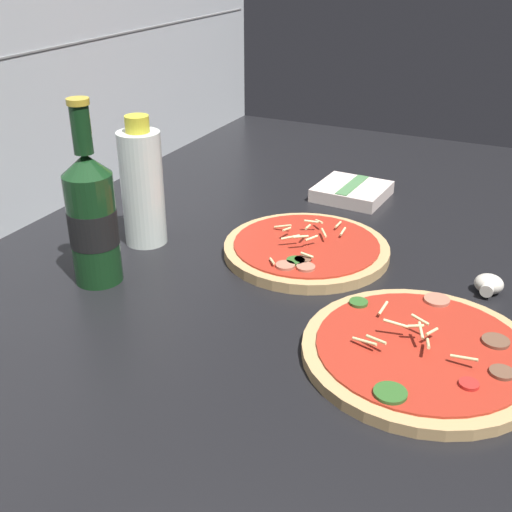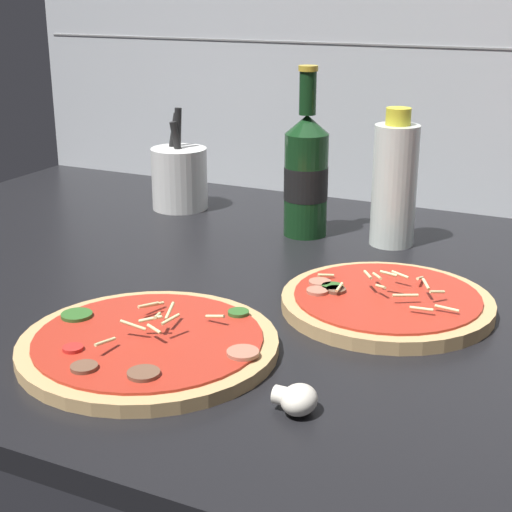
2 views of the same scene
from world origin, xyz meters
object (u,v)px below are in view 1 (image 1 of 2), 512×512
(pizza_near, at_px, (421,352))
(dish_towel, at_px, (352,191))
(oil_bottle, at_px, (142,186))
(mushroom_left, at_px, (489,284))
(pizza_far, at_px, (306,249))
(beer_bottle, at_px, (92,217))

(pizza_near, height_order, dish_towel, pizza_near)
(pizza_near, bearing_deg, oil_bottle, 74.84)
(oil_bottle, relative_size, mushroom_left, 4.96)
(pizza_near, xyz_separation_m, pizza_far, (0.19, 0.22, 0.00))
(dish_towel, bearing_deg, pizza_near, -152.86)
(beer_bottle, xyz_separation_m, mushroom_left, (0.20, -0.51, -0.08))
(oil_bottle, bearing_deg, beer_bottle, -174.95)
(pizza_far, bearing_deg, oil_bottle, 105.12)
(pizza_near, xyz_separation_m, beer_bottle, (-0.01, 0.46, 0.09))
(beer_bottle, xyz_separation_m, dish_towel, (0.46, -0.22, -0.08))
(beer_bottle, bearing_deg, mushroom_left, -68.46)
(pizza_far, height_order, oil_bottle, oil_bottle)
(oil_bottle, xyz_separation_m, dish_towel, (0.33, -0.24, -0.08))
(pizza_near, distance_m, pizza_far, 0.30)
(pizza_near, height_order, beer_bottle, beer_bottle)
(pizza_near, relative_size, pizza_far, 1.09)
(beer_bottle, distance_m, mushroom_left, 0.55)
(pizza_far, relative_size, dish_towel, 1.94)
(pizza_near, distance_m, mushroom_left, 0.20)
(beer_bottle, bearing_deg, oil_bottle, 5.05)
(oil_bottle, relative_size, dish_towel, 1.56)
(mushroom_left, height_order, dish_towel, mushroom_left)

